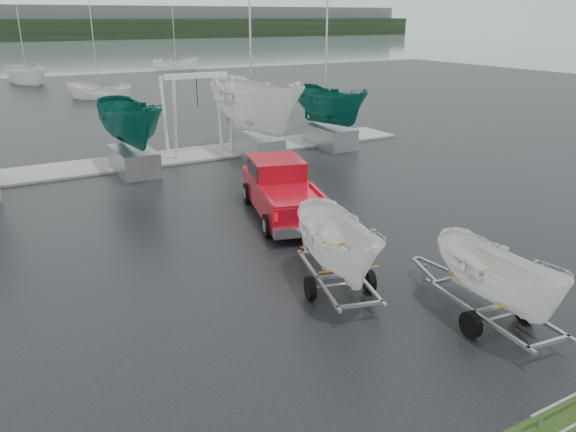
{
  "coord_description": "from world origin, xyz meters",
  "views": [
    {
      "loc": [
        -6.99,
        -13.99,
        6.78
      ],
      "look_at": [
        0.79,
        -0.42,
        1.2
      ],
      "focal_mm": 35.0,
      "sensor_mm": 36.0,
      "label": 1
    }
  ],
  "objects": [
    {
      "name": "trailer_hitched",
      "position": [
        0.66,
        -3.24,
        2.57
      ],
      "size": [
        2.11,
        3.78,
        4.72
      ],
      "rotation": [
        0.0,
        0.0,
        -0.27
      ],
      "color": "#979A9F",
      "rests_on": "ground"
    },
    {
      "name": "boat_hoist",
      "position": [
        3.23,
        13.0,
        2.67
      ],
      "size": [
        3.3,
        2.18,
        4.12
      ],
      "color": "silver",
      "rests_on": "ground"
    },
    {
      "name": "trailer_parked",
      "position": [
        2.82,
        -6.41,
        2.34
      ],
      "size": [
        1.84,
        3.71,
        4.29
      ],
      "rotation": [
        0.0,
        0.0,
        -0.12
      ],
      "color": "#979A9F",
      "rests_on": "ground"
    },
    {
      "name": "lake",
      "position": [
        0.0,
        100.0,
        -0.01
      ],
      "size": [
        300.0,
        300.0,
        0.0
      ],
      "primitive_type": "plane",
      "color": "slate",
      "rests_on": "ground"
    },
    {
      "name": "pickup_truck",
      "position": [
        2.38,
        2.88,
        0.99
      ],
      "size": [
        3.41,
        6.03,
        1.9
      ],
      "rotation": [
        0.0,
        0.0,
        -0.27
      ],
      "color": "#9A0814",
      "rests_on": "ground"
    },
    {
      "name": "ground_plane",
      "position": [
        0.0,
        0.0,
        0.0
      ],
      "size": [
        120.0,
        120.0,
        0.0
      ],
      "primitive_type": "plane",
      "color": "black",
      "rests_on": "ground"
    },
    {
      "name": "keelboat_1",
      "position": [
        -0.67,
        11.2,
        3.57
      ],
      "size": [
        2.26,
        3.2,
        7.11
      ],
      "color": "#979A9F",
      "rests_on": "ground"
    },
    {
      "name": "keelboat_2",
      "position": [
        5.53,
        11.0,
        4.65
      ],
      "size": [
        2.93,
        3.2,
        11.11
      ],
      "color": "#979A9F",
      "rests_on": "ground"
    },
    {
      "name": "keelboat_3",
      "position": [
        10.14,
        11.3,
        3.49
      ],
      "size": [
        2.21,
        3.2,
        10.38
      ],
      "color": "#979A9F",
      "rests_on": "ground"
    },
    {
      "name": "dock",
      "position": [
        0.0,
        13.0,
        0.05
      ],
      "size": [
        30.0,
        3.0,
        0.12
      ],
      "primitive_type": "cube",
      "color": "#999993",
      "rests_on": "ground"
    },
    {
      "name": "moored_boat_2",
      "position": [
        3.33,
        36.89,
        0.01
      ],
      "size": [
        3.15,
        3.14,
        10.95
      ],
      "rotation": [
        0.0,
        0.0,
        4.07
      ],
      "color": "white",
      "rests_on": "ground"
    },
    {
      "name": "moored_boat_3",
      "position": [
        18.98,
        62.09,
        0.01
      ],
      "size": [
        3.14,
        3.11,
        11.09
      ],
      "rotation": [
        0.0,
        0.0,
        1.14
      ],
      "color": "white",
      "rests_on": "ground"
    },
    {
      "name": "moored_boat_1",
      "position": [
        -0.66,
        53.16,
        0.0
      ],
      "size": [
        3.6,
        3.66,
        12.05
      ],
      "rotation": [
        0.0,
        0.0,
        0.2
      ],
      "color": "white",
      "rests_on": "ground"
    }
  ]
}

